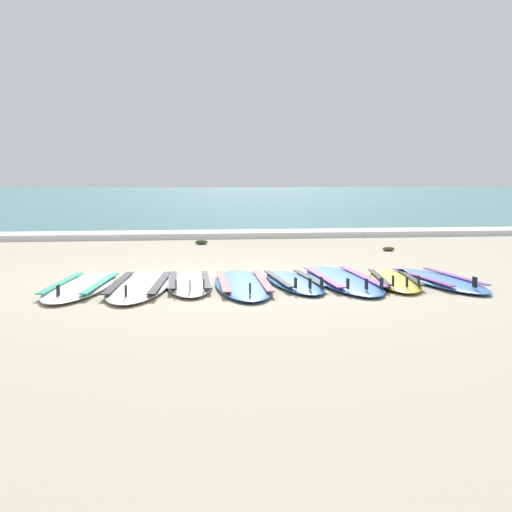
{
  "coord_description": "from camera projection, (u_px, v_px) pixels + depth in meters",
  "views": [
    {
      "loc": [
        -0.86,
        -8.67,
        1.21
      ],
      "look_at": [
        0.5,
        0.5,
        0.25
      ],
      "focal_mm": 54.54,
      "sensor_mm": 36.0,
      "label": 1
    }
  ],
  "objects": [
    {
      "name": "surfboard_6",
      "position": [
        395.0,
        280.0,
        8.74
      ],
      "size": [
        0.78,
        1.98,
        0.18
      ],
      "color": "yellow",
      "rests_on": "ground"
    },
    {
      "name": "ground_plane",
      "position": [
        219.0,
        283.0,
        8.79
      ],
      "size": [
        80.0,
        80.0,
        0.0
      ],
      "primitive_type": "plane",
      "color": "#B7AD93"
    },
    {
      "name": "surfboard_7",
      "position": [
        438.0,
        280.0,
        8.78
      ],
      "size": [
        0.69,
        2.23,
        0.18
      ],
      "color": "#3875CC",
      "rests_on": "ground"
    },
    {
      "name": "sea",
      "position": [
        156.0,
        196.0,
        44.27
      ],
      "size": [
        80.0,
        60.0,
        0.1
      ],
      "primitive_type": "cube",
      "color": "teal",
      "rests_on": "ground"
    },
    {
      "name": "surfboard_2",
      "position": [
        190.0,
        283.0,
        8.51
      ],
      "size": [
        0.62,
        2.04,
        0.18
      ],
      "color": "white",
      "rests_on": "ground"
    },
    {
      "name": "wave_foam_strip",
      "position": [
        186.0,
        235.0,
        15.28
      ],
      "size": [
        80.0,
        1.08,
        0.11
      ],
      "primitive_type": "cube",
      "color": "white",
      "rests_on": "ground"
    },
    {
      "name": "seaweed_clump_near_shoreline",
      "position": [
        388.0,
        249.0,
        12.51
      ],
      "size": [
        0.2,
        0.16,
        0.07
      ],
      "primitive_type": "ellipsoid",
      "color": "#4C4228",
      "rests_on": "ground"
    },
    {
      "name": "surfboard_4",
      "position": [
        294.0,
        282.0,
        8.63
      ],
      "size": [
        0.53,
        1.99,
        0.18
      ],
      "color": "#3875CC",
      "rests_on": "ground"
    },
    {
      "name": "surfboard_1",
      "position": [
        139.0,
        286.0,
        8.3
      ],
      "size": [
        0.92,
        2.52,
        0.18
      ],
      "color": "silver",
      "rests_on": "ground"
    },
    {
      "name": "seaweed_clump_mid_sand",
      "position": [
        201.0,
        242.0,
        13.72
      ],
      "size": [
        0.23,
        0.18,
        0.08
      ],
      "primitive_type": "ellipsoid",
      "color": "#384723",
      "rests_on": "ground"
    },
    {
      "name": "surfboard_0",
      "position": [
        81.0,
        286.0,
        8.28
      ],
      "size": [
        0.95,
        2.4,
        0.18
      ],
      "color": "white",
      "rests_on": "ground"
    },
    {
      "name": "surfboard_5",
      "position": [
        342.0,
        280.0,
        8.8
      ],
      "size": [
        0.68,
        2.56,
        0.18
      ],
      "color": "#3875CC",
      "rests_on": "ground"
    },
    {
      "name": "surfboard_3",
      "position": [
        243.0,
        284.0,
        8.45
      ],
      "size": [
        0.74,
        2.44,
        0.18
      ],
      "color": "#3875CC",
      "rests_on": "ground"
    }
  ]
}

